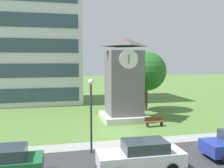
% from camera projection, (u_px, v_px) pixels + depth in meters
% --- Properties ---
extents(ground_plane, '(160.00, 160.00, 0.00)m').
position_uv_depth(ground_plane, '(115.00, 133.00, 21.10)').
color(ground_plane, '#567F38').
extents(street_asphalt, '(120.00, 7.20, 0.01)m').
position_uv_depth(street_asphalt, '(145.00, 168.00, 14.21)').
color(street_asphalt, '#38383A').
rests_on(street_asphalt, ground).
extents(kerb_strip, '(120.00, 1.60, 0.01)m').
position_uv_depth(kerb_strip, '(124.00, 143.00, 18.48)').
color(kerb_strip, '#9E9E99').
rests_on(kerb_strip, ground).
extents(office_building, '(14.78, 10.26, 25.60)m').
position_uv_depth(office_building, '(27.00, 14.00, 36.07)').
color(office_building, silver).
rests_on(office_building, ground).
extents(clock_tower, '(4.50, 4.50, 8.43)m').
position_uv_depth(clock_tower, '(124.00, 84.00, 25.55)').
color(clock_tower, slate).
rests_on(clock_tower, ground).
extents(park_bench, '(1.82, 0.57, 0.88)m').
position_uv_depth(park_bench, '(154.00, 121.00, 23.15)').
color(park_bench, brown).
rests_on(park_bench, ground).
extents(street_lamp, '(0.36, 0.36, 4.89)m').
position_uv_depth(street_lamp, '(91.00, 106.00, 16.28)').
color(street_lamp, '#333338').
rests_on(street_lamp, ground).
extents(tree_by_building, '(4.76, 4.76, 7.20)m').
position_uv_depth(tree_by_building, '(146.00, 71.00, 30.15)').
color(tree_by_building, '#513823').
rests_on(tree_by_building, ground).
extents(parked_car_green, '(4.20, 2.11, 1.69)m').
position_uv_depth(parked_car_green, '(2.00, 163.00, 12.71)').
color(parked_car_green, '#1E6B38').
rests_on(parked_car_green, ground).
extents(parked_car_white, '(4.82, 2.05, 1.69)m').
position_uv_depth(parked_car_white, '(142.00, 155.00, 13.79)').
color(parked_car_white, silver).
rests_on(parked_car_white, ground).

